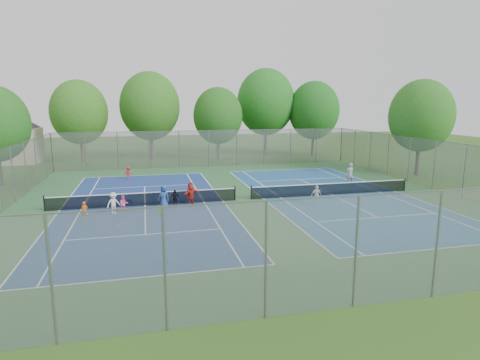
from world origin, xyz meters
The scene contains 39 objects.
ground centered at (0.00, 0.00, 0.00)m, with size 120.00×120.00×0.00m, color #2E541A.
court_pad centered at (0.00, 0.00, 0.01)m, with size 32.00×32.00×0.01m, color #2C5D34.
court_left centered at (-7.00, 0.00, 0.02)m, with size 10.97×23.77×0.01m, color navy.
court_right centered at (7.00, 0.00, 0.02)m, with size 10.97×23.77×0.01m, color navy.
net_left centered at (-7.00, 0.00, 0.46)m, with size 12.87×0.10×0.91m, color black.
net_right centered at (7.00, 0.00, 0.46)m, with size 12.87×0.10×0.91m, color black.
fence_north centered at (0.00, 16.00, 2.00)m, with size 32.00×0.10×4.00m, color gray.
fence_south centered at (0.00, -16.00, 2.00)m, with size 32.00×0.10×4.00m, color gray.
fence_east centered at (16.00, 0.00, 2.00)m, with size 32.00×0.10×4.00m, color gray.
house centered at (-22.00, 24.00, 4.21)m, with size 11.03×11.03×7.30m.
tree_nw centered at (-14.00, 22.00, 5.89)m, with size 6.40×6.40×9.58m.
tree_nl centered at (-6.00, 23.00, 6.54)m, with size 7.20×7.20×10.69m.
tree_nc centered at (2.00, 21.00, 5.39)m, with size 6.00×6.00×8.85m.
tree_nr centered at (9.00, 24.00, 7.04)m, with size 7.60×7.60×11.42m.
tree_ne centered at (15.00, 22.00, 5.97)m, with size 6.60×6.60×9.77m.
tree_side_e centered at (19.00, 6.00, 5.74)m, with size 6.00×6.00×9.20m.
ball_crate centered at (-8.06, 1.11, 0.15)m, with size 0.35×0.35×0.30m, color #183DB7.
ball_hopper centered at (-6.10, -2.50, 0.27)m, with size 0.27×0.27×0.54m, color green.
student_a centered at (-10.58, -2.45, 0.54)m, with size 0.39×0.26×1.08m, color #D35D13.
student_b centered at (-8.32, -1.47, 0.57)m, with size 0.55×0.43×1.14m, color pink.
student_c centered at (-8.93, -1.68, 0.70)m, with size 0.91×0.52×1.40m, color silver.
student_d centered at (-4.98, -0.67, 0.58)m, with size 0.68×0.28×1.15m, color black.
student_e centered at (-5.74, -0.80, 0.76)m, with size 0.74×0.48×1.51m, color #274890.
student_f centered at (-3.87, -0.60, 0.80)m, with size 1.49×0.47×1.60m, color #AF2719.
child_far_baseline centered at (-8.43, 10.34, 0.58)m, with size 0.75×0.43×1.16m, color red.
instructor centered at (10.34, 3.33, 0.94)m, with size 0.68×0.45×1.87m, color #98989B.
teen_court_b centered at (4.57, -2.61, 0.70)m, with size 0.82×0.34×1.40m, color silver.
tennis_ball_0 centered at (-11.39, -6.08, 0.03)m, with size 0.07×0.07×0.07m, color #A6C22D.
tennis_ball_1 centered at (-6.38, -1.45, 0.03)m, with size 0.07×0.07×0.07m, color #E2EF37.
tennis_ball_2 centered at (-5.80, -6.72, 0.03)m, with size 0.07×0.07×0.07m, color gold.
tennis_ball_3 centered at (-4.15, -3.73, 0.03)m, with size 0.07×0.07×0.07m, color #B4D431.
tennis_ball_4 centered at (-5.28, -3.47, 0.03)m, with size 0.07×0.07×0.07m, color gold.
tennis_ball_5 centered at (-11.15, -4.23, 0.03)m, with size 0.07×0.07×0.07m, color #C3E535.
tennis_ball_6 centered at (-8.27, -4.18, 0.03)m, with size 0.07×0.07×0.07m, color gold.
tennis_ball_7 centered at (-10.56, -1.63, 0.03)m, with size 0.07×0.07×0.07m, color #B0CF30.
tennis_ball_8 centered at (-7.84, -2.29, 0.03)m, with size 0.07×0.07×0.07m, color #C4D030.
tennis_ball_9 centered at (-4.79, -1.45, 0.03)m, with size 0.07×0.07×0.07m, color yellow.
tennis_ball_10 centered at (-8.49, -4.61, 0.03)m, with size 0.07×0.07×0.07m, color yellow.
tennis_ball_11 centered at (-8.47, -1.60, 0.03)m, with size 0.07×0.07×0.07m, color #A8CC2F.
Camera 1 is at (-6.83, -27.63, 7.02)m, focal length 30.00 mm.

